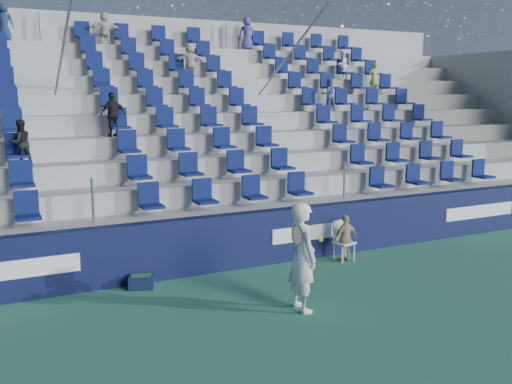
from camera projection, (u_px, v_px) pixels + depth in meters
ground at (319, 317)px, 9.65m from camera, size 70.00×70.00×0.00m
sponsor_wall at (241, 240)px, 12.33m from camera, size 24.00×0.32×1.20m
grandstand at (166, 149)px, 16.55m from camera, size 24.00×8.17×6.63m
tennis_player at (302, 257)px, 9.80m from camera, size 0.69×0.71×1.92m
line_judge_chair at (342, 237)px, 12.90m from camera, size 0.48×0.49×0.91m
line_judge at (346, 238)px, 12.77m from camera, size 0.64×0.29×1.07m
ball_bin at (141, 281)px, 11.03m from camera, size 0.55×0.45×0.27m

